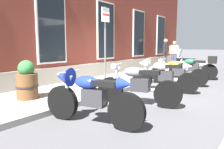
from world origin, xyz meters
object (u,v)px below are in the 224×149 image
object	(u,v)px
motorcycle_blue_sport	(89,94)
pedestrian_tan_coat	(174,52)
pedestrian_dark_jacket	(165,51)
barrel_planter	(27,82)
motorcycle_white_sport	(162,74)
motorcycle_grey_naked	(137,85)
motorcycle_green_touring	(195,67)
parking_sign	(105,36)
motorcycle_yellow_naked	(177,72)

from	to	relation	value
motorcycle_blue_sport	pedestrian_tan_coat	distance (m)	10.90
motorcycle_blue_sport	pedestrian_dark_jacket	distance (m)	10.03
motorcycle_blue_sport	barrel_planter	size ratio (longest dim) A/B	2.10
motorcycle_white_sport	barrel_planter	xyz separation A→B (m)	(-3.37, 2.13, -0.01)
motorcycle_grey_naked	pedestrian_dark_jacket	distance (m)	8.46
motorcycle_blue_sport	motorcycle_green_touring	bearing A→B (deg)	-0.22
motorcycle_white_sport	pedestrian_tan_coat	bearing A→B (deg)	17.63
motorcycle_grey_naked	motorcycle_white_sport	size ratio (longest dim) A/B	0.99
motorcycle_white_sport	parking_sign	size ratio (longest dim) A/B	0.82
motorcycle_green_touring	barrel_planter	xyz separation A→B (m)	(-6.68, 2.24, 0.02)
motorcycle_grey_naked	pedestrian_tan_coat	world-z (taller)	pedestrian_tan_coat
barrel_planter	motorcycle_yellow_naked	bearing A→B (deg)	-23.58
motorcycle_grey_naked	barrel_planter	world-z (taller)	barrel_planter
pedestrian_dark_jacket	motorcycle_blue_sport	bearing A→B (deg)	-165.37
motorcycle_blue_sport	motorcycle_yellow_naked	bearing A→B (deg)	1.26
pedestrian_tan_coat	barrel_planter	world-z (taller)	pedestrian_tan_coat
motorcycle_white_sport	pedestrian_dark_jacket	distance (m)	6.65
pedestrian_dark_jacket	motorcycle_yellow_naked	bearing A→B (deg)	-152.82
motorcycle_yellow_naked	motorcycle_green_touring	world-z (taller)	motorcycle_green_touring
motorcycle_grey_naked	pedestrian_tan_coat	distance (m)	9.30
motorcycle_green_touring	pedestrian_dark_jacket	bearing A→B (deg)	41.82
motorcycle_blue_sport	pedestrian_dark_jacket	size ratio (longest dim) A/B	1.19
pedestrian_dark_jacket	pedestrian_tan_coat	bearing A→B (deg)	-11.31
parking_sign	barrel_planter	bearing A→B (deg)	168.18
motorcycle_yellow_naked	motorcycle_green_touring	distance (m)	1.86
motorcycle_grey_naked	pedestrian_dark_jacket	xyz separation A→B (m)	(8.02, 2.61, 0.60)
motorcycle_blue_sport	motorcycle_grey_naked	world-z (taller)	motorcycle_blue_sport
pedestrian_dark_jacket	pedestrian_tan_coat	world-z (taller)	pedestrian_dark_jacket
motorcycle_white_sport	motorcycle_green_touring	xyz separation A→B (m)	(3.31, -0.11, -0.03)
parking_sign	pedestrian_tan_coat	bearing A→B (deg)	4.72
motorcycle_green_touring	pedestrian_dark_jacket	distance (m)	3.87
parking_sign	barrel_planter	size ratio (longest dim) A/B	2.62
motorcycle_green_touring	pedestrian_dark_jacket	world-z (taller)	pedestrian_dark_jacket
pedestrian_dark_jacket	motorcycle_white_sport	bearing A→B (deg)	-158.36
motorcycle_blue_sport	motorcycle_white_sport	world-z (taller)	motorcycle_white_sport
motorcycle_blue_sport	parking_sign	distance (m)	3.39
motorcycle_yellow_naked	barrel_planter	distance (m)	5.26
motorcycle_white_sport	parking_sign	world-z (taller)	parking_sign
motorcycle_white_sport	motorcycle_green_touring	bearing A→B (deg)	-1.92
motorcycle_white_sport	pedestrian_dark_jacket	size ratio (longest dim) A/B	1.22
parking_sign	barrel_planter	world-z (taller)	parking_sign
motorcycle_green_touring	pedestrian_tan_coat	world-z (taller)	pedestrian_tan_coat
motorcycle_white_sport	barrel_planter	world-z (taller)	barrel_planter
motorcycle_white_sport	pedestrian_dark_jacket	bearing A→B (deg)	21.64
motorcycle_grey_naked	parking_sign	xyz separation A→B (m)	(1.01, 1.77, 1.27)
pedestrian_tan_coat	motorcycle_yellow_naked	bearing A→B (deg)	-158.46
pedestrian_dark_jacket	motorcycle_green_touring	bearing A→B (deg)	-138.18
motorcycle_yellow_naked	barrel_planter	bearing A→B (deg)	156.42
pedestrian_tan_coat	barrel_planter	xyz separation A→B (m)	(-10.47, -0.13, -0.45)
motorcycle_grey_naked	motorcycle_green_touring	size ratio (longest dim) A/B	1.01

